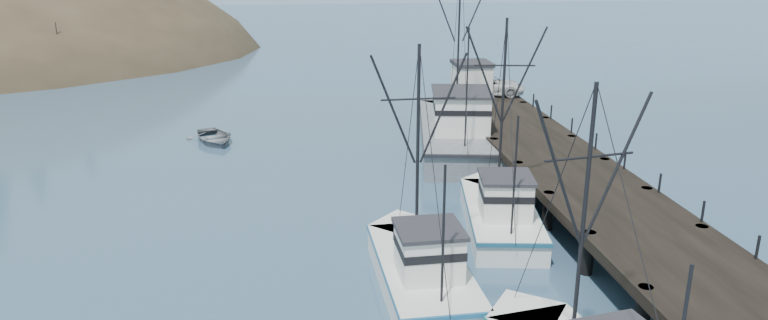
# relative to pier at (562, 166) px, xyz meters

# --- Properties ---
(pier) EXTENTS (6.00, 44.00, 2.00)m
(pier) POSITION_rel_pier_xyz_m (0.00, 0.00, 0.00)
(pier) COLOR black
(pier) RESTS_ON ground
(trawler_mid) EXTENTS (3.83, 10.47, 10.50)m
(trawler_mid) POSITION_rel_pier_xyz_m (-10.07, -10.14, -0.87)
(trawler_mid) COLOR silver
(trawler_mid) RESTS_ON ground
(trawler_far) EXTENTS (4.71, 10.60, 10.88)m
(trawler_far) POSITION_rel_pier_xyz_m (-4.94, -4.47, -0.87)
(trawler_far) COLOR silver
(trawler_far) RESTS_ON ground
(work_vessel) EXTENTS (7.54, 17.72, 14.45)m
(work_vessel) POSITION_rel_pier_xyz_m (-3.78, 10.19, -0.46)
(work_vessel) COLOR slate
(work_vessel) RESTS_ON ground
(pier_shed) EXTENTS (3.00, 3.20, 2.80)m
(pier_shed) POSITION_rel_pier_xyz_m (-0.87, 18.00, 1.73)
(pier_shed) COLOR silver
(pier_shed) RESTS_ON pier
(pickup_truck) EXTENTS (6.15, 3.83, 1.59)m
(pickup_truck) POSITION_rel_pier_xyz_m (0.69, 18.00, 1.10)
(pickup_truck) COLOR silver
(pickup_truck) RESTS_ON pier
(motorboat) EXTENTS (4.93, 5.75, 1.01)m
(motorboat) POSITION_rel_pier_xyz_m (-21.29, 13.58, -1.69)
(motorboat) COLOR slate
(motorboat) RESTS_ON ground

